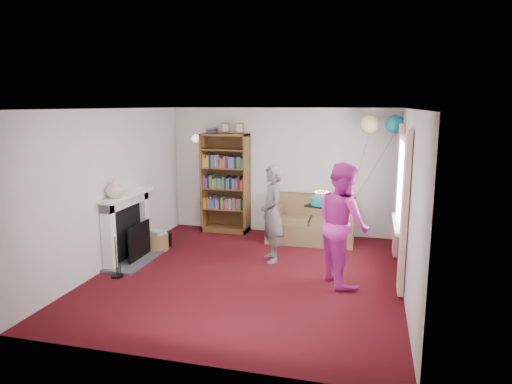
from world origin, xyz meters
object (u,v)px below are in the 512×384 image
(person_striped, at_px, (272,214))
(birthday_cake, at_px, (321,202))
(bookcase, at_px, (226,184))
(sofa, at_px, (311,223))
(person_magenta, at_px, (343,223))

(person_striped, height_order, birthday_cake, person_striped)
(bookcase, bearing_deg, birthday_cake, -42.66)
(sofa, distance_m, person_magenta, 2.20)
(bookcase, xyz_separation_m, person_magenta, (2.49, -2.24, -0.09))
(birthday_cake, bearing_deg, bookcase, 137.34)
(person_magenta, bearing_deg, sofa, -9.73)
(person_striped, height_order, person_magenta, person_magenta)
(person_striped, xyz_separation_m, person_magenta, (1.18, -0.66, 0.08))
(bookcase, bearing_deg, person_magenta, -42.06)
(person_magenta, bearing_deg, bookcase, 18.97)
(sofa, height_order, person_magenta, person_magenta)
(person_magenta, xyz_separation_m, birthday_cake, (-0.34, 0.26, 0.25))
(person_striped, distance_m, birthday_cake, 0.98)
(bookcase, distance_m, sofa, 1.92)
(sofa, bearing_deg, person_magenta, -71.74)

